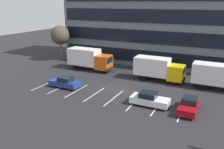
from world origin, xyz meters
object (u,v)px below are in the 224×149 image
(box_truck_blue, at_px, (220,76))
(sedan_maroon, at_px, (189,105))
(box_truck_yellow, at_px, (158,68))
(sedan_navy, at_px, (65,82))
(box_truck_orange, at_px, (89,58))
(bare_tree, at_px, (60,35))
(sedan_white, at_px, (149,99))

(box_truck_blue, height_order, sedan_maroon, box_truck_blue)
(box_truck_yellow, xyz_separation_m, sedan_navy, (-10.79, -8.78, -1.24))
(box_truck_orange, height_order, box_truck_yellow, box_truck_orange)
(sedan_navy, relative_size, sedan_maroon, 0.99)
(box_truck_blue, xyz_separation_m, sedan_maroon, (-2.48, -8.77, -1.23))
(sedan_navy, xyz_separation_m, sedan_maroon, (16.89, -0.14, 0.01))
(box_truck_orange, bearing_deg, bare_tree, 158.90)
(box_truck_yellow, distance_m, sedan_white, 9.55)
(box_truck_blue, bearing_deg, sedan_navy, -155.98)
(box_truck_orange, height_order, sedan_navy, box_truck_orange)
(sedan_maroon, bearing_deg, sedan_navy, 179.51)
(box_truck_blue, relative_size, sedan_maroon, 1.73)
(sedan_navy, bearing_deg, bare_tree, 129.75)
(sedan_maroon, bearing_deg, box_truck_yellow, 124.36)
(box_truck_yellow, bearing_deg, sedan_maroon, -55.64)
(box_truck_orange, distance_m, sedan_maroon, 20.89)
(box_truck_orange, relative_size, bare_tree, 1.13)
(box_truck_blue, distance_m, sedan_maroon, 9.20)
(box_truck_orange, bearing_deg, box_truck_yellow, -2.21)
(sedan_maroon, height_order, bare_tree, bare_tree)
(sedan_white, bearing_deg, sedan_maroon, 5.21)
(box_truck_blue, xyz_separation_m, bare_tree, (-29.89, 4.03, 3.19))
(box_truck_orange, xyz_separation_m, sedan_navy, (1.72, -9.26, -1.36))
(sedan_navy, distance_m, sedan_white, 12.52)
(sedan_navy, height_order, sedan_white, sedan_white)
(box_truck_yellow, distance_m, sedan_maroon, 10.88)
(box_truck_blue, bearing_deg, sedan_white, -126.76)
(sedan_navy, height_order, bare_tree, bare_tree)
(box_truck_orange, relative_size, sedan_navy, 1.85)
(box_truck_blue, bearing_deg, sedan_maroon, -105.76)
(sedan_maroon, relative_size, bare_tree, 0.62)
(box_truck_blue, relative_size, bare_tree, 1.07)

